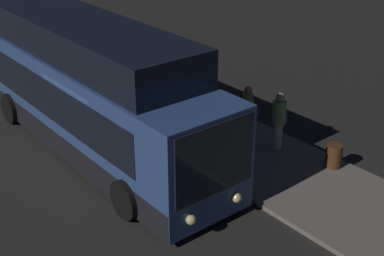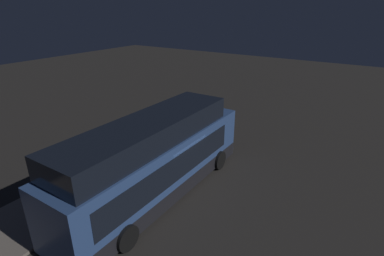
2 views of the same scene
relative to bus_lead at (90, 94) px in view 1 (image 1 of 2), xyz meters
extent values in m
plane|color=#2B2826|center=(0.96, -0.13, -1.67)|extent=(80.00, 80.00, 0.00)
cube|color=slate|center=(0.96, 3.15, -1.61)|extent=(20.00, 3.36, 0.12)
cube|color=#33518C|center=(0.10, 0.00, -0.19)|extent=(10.51, 2.46, 2.61)
cube|color=black|center=(0.10, 0.00, -1.14)|extent=(10.46, 2.48, 0.70)
cube|color=black|center=(-0.16, 0.00, 0.12)|extent=(8.62, 2.49, 1.15)
cube|color=black|center=(5.38, 0.00, 0.18)|extent=(0.06, 2.17, 1.67)
sphere|color=#F9E58C|center=(5.40, 0.68, -1.04)|extent=(0.24, 0.24, 0.24)
sphere|color=#F9E58C|center=(5.40, -0.68, -1.04)|extent=(0.24, 0.24, 0.24)
cylinder|color=black|center=(3.68, 1.23, -1.17)|extent=(0.98, 0.30, 0.98)
cylinder|color=black|center=(3.68, -1.23, -1.17)|extent=(0.98, 0.30, 0.98)
cylinder|color=black|center=(-3.16, 1.23, -1.17)|extent=(0.98, 0.30, 0.98)
cylinder|color=black|center=(-3.16, -1.23, -1.17)|extent=(0.98, 0.30, 0.98)
cube|color=black|center=(-0.32, 0.00, 1.60)|extent=(8.94, 2.27, 0.99)
sphere|color=#F9E58C|center=(-8.44, 0.67, -1.04)|extent=(0.24, 0.24, 0.24)
cylinder|color=black|center=(-10.35, 1.22, -1.17)|extent=(1.00, 0.30, 1.00)
cylinder|color=silver|center=(3.67, 3.91, -1.15)|extent=(0.36, 0.36, 0.79)
cylinder|color=#8CB766|center=(3.67, 3.91, -0.41)|extent=(0.52, 0.52, 0.69)
sphere|color=tan|center=(3.67, 3.91, 0.06)|extent=(0.26, 0.26, 0.26)
cube|color=#334C7F|center=(3.56, 4.19, -0.70)|extent=(0.31, 0.23, 0.24)
cylinder|color=silver|center=(2.63, 3.70, -1.16)|extent=(0.31, 0.31, 0.76)
cylinder|color=#8CB766|center=(2.63, 3.70, -0.45)|extent=(0.44, 0.44, 0.66)
sphere|color=tan|center=(2.63, 3.70, 0.01)|extent=(0.25, 0.25, 0.25)
cube|color=#334C7F|center=(2.74, 3.94, -0.73)|extent=(0.31, 0.24, 0.24)
cylinder|color=#6B604C|center=(1.71, 2.89, -1.18)|extent=(0.39, 0.39, 0.73)
cylinder|color=#8CB766|center=(1.71, 2.89, -0.49)|extent=(0.56, 0.56, 0.64)
sphere|color=tan|center=(1.71, 2.89, -0.06)|extent=(0.24, 0.24, 0.24)
cube|color=#334C7F|center=(2.01, 2.79, -0.76)|extent=(0.22, 0.31, 0.24)
cube|color=black|center=(2.05, 4.03, -1.26)|extent=(0.39, 0.26, 0.56)
cylinder|color=black|center=(2.05, 4.03, -0.86)|extent=(0.02, 0.02, 0.24)
cylinder|color=#4C4C51|center=(-2.01, 1.91, -0.37)|extent=(0.10, 0.10, 2.36)
cube|color=beige|center=(-2.01, 1.91, 0.53)|extent=(0.04, 0.73, 0.47)
cylinder|color=#593319|center=(5.36, 4.32, -1.22)|extent=(0.44, 0.44, 0.65)
camera|label=1|loc=(12.79, -6.65, 5.73)|focal=50.00mm
camera|label=2|loc=(-8.82, -7.69, 6.41)|focal=28.00mm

